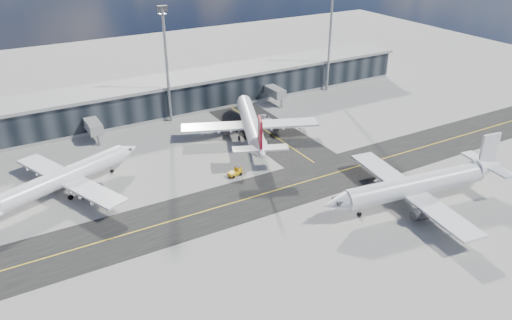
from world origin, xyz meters
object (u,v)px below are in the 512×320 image
object	(u,v)px
airliner_redtail	(251,124)
airliner_near	(418,185)
airliner_af	(61,178)
service_van	(265,118)
baggage_tug	(236,171)

from	to	relation	value
airliner_redtail	airliner_near	distance (m)	42.48
airliner_af	airliner_near	xyz separation A→B (m)	(55.96, -35.70, 0.30)
airliner_af	airliner_redtail	world-z (taller)	airliner_redtail
airliner_af	service_van	world-z (taller)	airliner_af
airliner_near	service_van	bearing A→B (deg)	11.57
baggage_tug	service_van	world-z (taller)	baggage_tug
airliner_redtail	service_van	distance (m)	12.63
service_van	airliner_af	bearing A→B (deg)	-165.84
airliner_af	baggage_tug	bearing A→B (deg)	51.15
airliner_near	baggage_tug	size ratio (longest dim) A/B	12.02
service_van	baggage_tug	bearing A→B (deg)	-132.08
airliner_redtail	baggage_tug	size ratio (longest dim) A/B	11.51
airliner_near	service_van	size ratio (longest dim) A/B	8.39
baggage_tug	service_van	bearing A→B (deg)	124.18
baggage_tug	airliner_af	bearing A→B (deg)	-120.39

